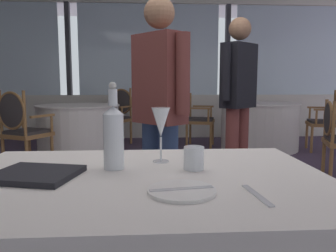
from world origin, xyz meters
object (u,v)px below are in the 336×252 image
object	(u,v)px
dining_chair_2_1	(195,115)
dining_chair_2_0	(330,116)
dining_chair_1_0	(21,125)
dining_chair_1_1	(118,112)
diner_person_0	(238,93)
diner_person_1	(160,104)
menu_book	(35,174)
wine_glass	(161,124)
water_tumbler	(194,158)
water_bottle	(114,135)
side_plate	(182,191)

from	to	relation	value
dining_chair_2_1	dining_chair_2_0	bearing A→B (deg)	0.00
dining_chair_1_0	dining_chair_1_1	size ratio (longest dim) A/B	1.00
dining_chair_1_1	dining_chair_2_1	xyz separation A→B (m)	(1.34, -0.32, -0.04)
dining_chair_2_1	diner_person_0	xyz separation A→B (m)	(0.08, -2.38, 0.44)
diner_person_1	menu_book	bearing A→B (deg)	28.14
dining_chair_2_1	diner_person_1	bearing A→B (deg)	-86.76
wine_glass	diner_person_0	xyz separation A→B (m)	(0.85, 1.94, 0.06)
diner_person_0	diner_person_1	bearing A→B (deg)	98.35
water_tumbler	diner_person_0	world-z (taller)	diner_person_0
water_bottle	dining_chair_1_0	distance (m)	3.24
water_bottle	diner_person_0	distance (m)	2.28
diner_person_1	dining_chair_2_1	bearing A→B (deg)	-142.54
water_tumbler	diner_person_0	bearing A→B (deg)	70.52
diner_person_0	wine_glass	bearing A→B (deg)	114.60
side_plate	dining_chair_1_1	xyz separation A→B (m)	(-0.62, 5.02, -0.19)
wine_glass	dining_chair_1_0	size ratio (longest dim) A/B	0.22
water_bottle	dining_chair_2_0	size ratio (longest dim) A/B	0.33
dining_chair_1_0	diner_person_0	bearing A→B (deg)	-80.45
diner_person_1	water_tumbler	bearing A→B (deg)	54.30
water_tumbler	dining_chair_2_1	bearing A→B (deg)	81.60
menu_book	diner_person_0	bearing A→B (deg)	72.89
dining_chair_1_1	diner_person_0	xyz separation A→B (m)	(1.42, -2.69, 0.40)
dining_chair_1_1	diner_person_1	xyz separation A→B (m)	(0.60, -3.67, 0.36)
wine_glass	menu_book	world-z (taller)	wine_glass
menu_book	diner_person_1	xyz separation A→B (m)	(0.46, 1.16, 0.16)
diner_person_1	dining_chair_1_1	bearing A→B (deg)	-120.74
water_tumbler	dining_chair_1_0	distance (m)	3.39
side_plate	menu_book	world-z (taller)	menu_book
wine_glass	dining_chair_1_0	bearing A→B (deg)	119.57
water_tumbler	menu_book	size ratio (longest dim) A/B	0.32
water_tumbler	wine_glass	bearing A→B (deg)	132.47
dining_chair_2_0	wine_glass	bearing A→B (deg)	68.64
wine_glass	water_tumbler	xyz separation A→B (m)	(0.12, -0.13, -0.11)
water_tumbler	dining_chair_1_1	distance (m)	4.81
menu_book	diner_person_0	xyz separation A→B (m)	(1.28, 2.14, 0.21)
dining_chair_2_1	diner_person_0	world-z (taller)	diner_person_0
side_plate	dining_chair_2_0	world-z (taller)	dining_chair_2_0
dining_chair_1_1	menu_book	bearing A→B (deg)	30.64
side_plate	dining_chair_1_1	distance (m)	5.06
menu_book	diner_person_1	size ratio (longest dim) A/B	0.16
wine_glass	diner_person_1	world-z (taller)	diner_person_1
water_bottle	menu_book	xyz separation A→B (m)	(-0.25, -0.10, -0.12)
dining_chair_1_1	dining_chair_2_1	size ratio (longest dim) A/B	1.10
side_plate	diner_person_0	world-z (taller)	diner_person_0
water_bottle	side_plate	bearing A→B (deg)	-52.29
water_tumbler	dining_chair_2_0	bearing A→B (deg)	55.00
diner_person_0	dining_chair_2_0	bearing A→B (deg)	-89.48
dining_chair_2_1	menu_book	bearing A→B (deg)	-89.24
menu_book	diner_person_1	bearing A→B (deg)	82.01
side_plate	water_bottle	size ratio (longest dim) A/B	0.63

